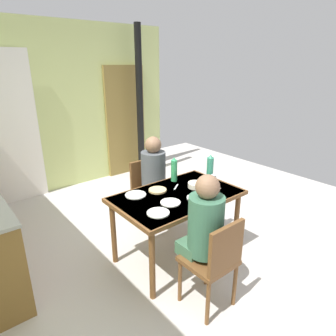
# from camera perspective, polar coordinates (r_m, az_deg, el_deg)

# --- Properties ---
(ground_plane) EXTENTS (7.18, 7.18, 0.00)m
(ground_plane) POSITION_cam_1_polar(r_m,az_deg,el_deg) (3.38, -0.41, -17.70)
(ground_plane) COLOR beige
(wall_back) EXTENTS (4.06, 0.10, 2.67)m
(wall_back) POSITION_cam_1_polar(r_m,az_deg,el_deg) (5.18, -20.36, 10.57)
(wall_back) COLOR #C6D582
(wall_back) RESTS_ON ground_plane
(door_wooden) EXTENTS (0.80, 0.05, 2.00)m
(door_wooden) POSITION_cam_1_polar(r_m,az_deg,el_deg) (5.67, -8.13, 8.85)
(door_wooden) COLOR olive
(door_wooden) RESTS_ON ground_plane
(stove_pipe_column) EXTENTS (0.12, 0.12, 2.67)m
(stove_pipe_column) POSITION_cam_1_polar(r_m,az_deg,el_deg) (5.47, -5.45, 12.11)
(stove_pipe_column) COLOR black
(stove_pipe_column) RESTS_ON ground_plane
(curtain_panel) EXTENTS (0.90, 0.03, 2.24)m
(curtain_panel) POSITION_cam_1_polar(r_m,az_deg,el_deg) (4.92, -28.65, 6.40)
(curtain_panel) COLOR white
(curtain_panel) RESTS_ON ground_plane
(dining_table) EXTENTS (1.31, 0.82, 0.75)m
(dining_table) POSITION_cam_1_polar(r_m,az_deg,el_deg) (3.14, 1.75, -6.43)
(dining_table) COLOR brown
(dining_table) RESTS_ON ground_plane
(chair_near_diner) EXTENTS (0.40, 0.40, 0.87)m
(chair_near_diner) POSITION_cam_1_polar(r_m,az_deg,el_deg) (2.62, 9.01, -17.03)
(chair_near_diner) COLOR brown
(chair_near_diner) RESTS_ON ground_plane
(chair_far_diner) EXTENTS (0.40, 0.40, 0.87)m
(chair_far_diner) POSITION_cam_1_polar(r_m,az_deg,el_deg) (3.85, -3.82, -4.12)
(chair_far_diner) COLOR brown
(chair_far_diner) RESTS_ON ground_plane
(person_near_diner) EXTENTS (0.30, 0.37, 0.77)m
(person_near_diner) POSITION_cam_1_polar(r_m,az_deg,el_deg) (2.54, 7.03, -10.53)
(person_near_diner) COLOR #406C4E
(person_near_diner) RESTS_ON ground_plane
(person_far_diner) EXTENTS (0.30, 0.37, 0.77)m
(person_far_diner) POSITION_cam_1_polar(r_m,az_deg,el_deg) (3.64, -2.67, -0.72)
(person_far_diner) COLOR #4C484D
(person_far_diner) RESTS_ON ground_plane
(water_bottle_green_near) EXTENTS (0.08, 0.08, 0.31)m
(water_bottle_green_near) POSITION_cam_1_polar(r_m,az_deg,el_deg) (3.45, 8.08, -0.05)
(water_bottle_green_near) COLOR #318768
(water_bottle_green_near) RESTS_ON dining_table
(water_bottle_green_far) EXTENTS (0.07, 0.07, 0.29)m
(water_bottle_green_far) POSITION_cam_1_polar(r_m,az_deg,el_deg) (3.39, 1.18, -0.37)
(water_bottle_green_far) COLOR #339C5C
(water_bottle_green_far) RESTS_ON dining_table
(serving_bowl_center) EXTENTS (0.17, 0.17, 0.05)m
(serving_bowl_center) POSITION_cam_1_polar(r_m,az_deg,el_deg) (3.27, 5.32, -3.27)
(serving_bowl_center) COLOR #EFE4CE
(serving_bowl_center) RESTS_ON dining_table
(dinner_plate_near_left) EXTENTS (0.20, 0.20, 0.01)m
(dinner_plate_near_left) POSITION_cam_1_polar(r_m,az_deg,el_deg) (2.91, 0.48, -6.65)
(dinner_plate_near_left) COLOR white
(dinner_plate_near_left) RESTS_ON dining_table
(dinner_plate_near_right) EXTENTS (0.21, 0.21, 0.01)m
(dinner_plate_near_right) POSITION_cam_1_polar(r_m,az_deg,el_deg) (3.02, 5.58, -5.73)
(dinner_plate_near_right) COLOR white
(dinner_plate_near_right) RESTS_ON dining_table
(dinner_plate_far_center) EXTENTS (0.22, 0.22, 0.01)m
(dinner_plate_far_center) POSITION_cam_1_polar(r_m,az_deg,el_deg) (3.09, -6.24, -5.14)
(dinner_plate_far_center) COLOR white
(dinner_plate_far_center) RESTS_ON dining_table
(dinner_plate_far_side) EXTENTS (0.21, 0.21, 0.01)m
(dinner_plate_far_side) POSITION_cam_1_polar(r_m,az_deg,el_deg) (2.73, -1.90, -8.59)
(dinner_plate_far_side) COLOR white
(dinner_plate_far_side) RESTS_ON dining_table
(drinking_glass_by_near_diner) EXTENTS (0.06, 0.06, 0.10)m
(drinking_glass_by_near_diner) POSITION_cam_1_polar(r_m,az_deg,el_deg) (3.41, 8.76, -2.05)
(drinking_glass_by_near_diner) COLOR silver
(drinking_glass_by_near_diner) RESTS_ON dining_table
(bread_plate_sliced) EXTENTS (0.19, 0.19, 0.02)m
(bread_plate_sliced) POSITION_cam_1_polar(r_m,az_deg,el_deg) (3.17, -2.01, -4.27)
(bread_plate_sliced) COLOR #DBB77A
(bread_plate_sliced) RESTS_ON dining_table
(cutlery_knife_near) EXTENTS (0.15, 0.02, 0.00)m
(cutlery_knife_near) POSITION_cam_1_polar(r_m,az_deg,el_deg) (3.23, 9.17, -4.23)
(cutlery_knife_near) COLOR silver
(cutlery_knife_near) RESTS_ON dining_table
(cutlery_fork_near) EXTENTS (0.13, 0.10, 0.00)m
(cutlery_fork_near) POSITION_cam_1_polar(r_m,az_deg,el_deg) (3.27, 1.57, -3.64)
(cutlery_fork_near) COLOR silver
(cutlery_fork_near) RESTS_ON dining_table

